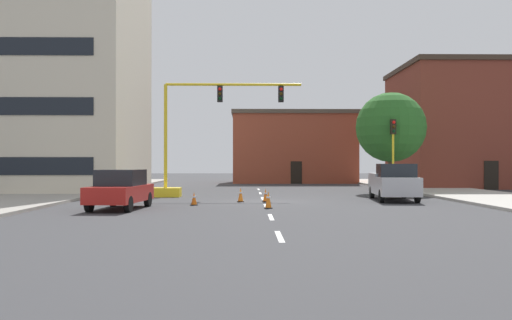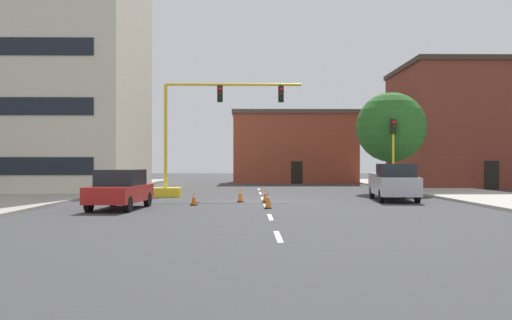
% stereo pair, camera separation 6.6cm
% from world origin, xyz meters
% --- Properties ---
extents(ground_plane, '(160.00, 160.00, 0.00)m').
position_xyz_m(ground_plane, '(0.00, 0.00, 0.00)').
color(ground_plane, '#38383A').
extents(sidewalk_left, '(6.00, 56.00, 0.14)m').
position_xyz_m(sidewalk_left, '(-13.02, 8.00, 0.07)').
color(sidewalk_left, '#9E998E').
rests_on(sidewalk_left, ground_plane).
extents(sidewalk_right, '(6.00, 56.00, 0.14)m').
position_xyz_m(sidewalk_right, '(13.02, 8.00, 0.07)').
color(sidewalk_right, '#B2ADA3').
rests_on(sidewalk_right, ground_plane).
extents(lane_stripe_seg_0, '(0.16, 2.40, 0.01)m').
position_xyz_m(lane_stripe_seg_0, '(0.00, -14.00, 0.00)').
color(lane_stripe_seg_0, silver).
rests_on(lane_stripe_seg_0, ground_plane).
extents(lane_stripe_seg_1, '(0.16, 2.40, 0.01)m').
position_xyz_m(lane_stripe_seg_1, '(0.00, -8.50, 0.00)').
color(lane_stripe_seg_1, silver).
rests_on(lane_stripe_seg_1, ground_plane).
extents(lane_stripe_seg_2, '(0.16, 2.40, 0.01)m').
position_xyz_m(lane_stripe_seg_2, '(0.00, -3.00, 0.00)').
color(lane_stripe_seg_2, silver).
rests_on(lane_stripe_seg_2, ground_plane).
extents(lane_stripe_seg_3, '(0.16, 2.40, 0.01)m').
position_xyz_m(lane_stripe_seg_3, '(0.00, 2.50, 0.00)').
color(lane_stripe_seg_3, silver).
rests_on(lane_stripe_seg_3, ground_plane).
extents(lane_stripe_seg_4, '(0.16, 2.40, 0.01)m').
position_xyz_m(lane_stripe_seg_4, '(0.00, 8.00, 0.00)').
color(lane_stripe_seg_4, silver).
rests_on(lane_stripe_seg_4, ground_plane).
extents(lane_stripe_seg_5, '(0.16, 2.40, 0.01)m').
position_xyz_m(lane_stripe_seg_5, '(0.00, 13.50, 0.00)').
color(lane_stripe_seg_5, silver).
rests_on(lane_stripe_seg_5, ground_plane).
extents(building_tall_left, '(15.55, 13.19, 22.37)m').
position_xyz_m(building_tall_left, '(-16.53, 11.36, 11.19)').
color(building_tall_left, beige).
rests_on(building_tall_left, ground_plane).
extents(building_brick_center, '(12.67, 7.37, 7.30)m').
position_xyz_m(building_brick_center, '(3.92, 28.42, 3.66)').
color(building_brick_center, brown).
rests_on(building_brick_center, ground_plane).
extents(building_row_right, '(11.05, 11.16, 10.27)m').
position_xyz_m(building_row_right, '(17.63, 17.99, 5.14)').
color(building_row_right, brown).
rests_on(building_row_right, ground_plane).
extents(traffic_signal_gantry, '(9.05, 1.20, 6.83)m').
position_xyz_m(traffic_signal_gantry, '(-4.62, 4.08, 2.24)').
color(traffic_signal_gantry, yellow).
rests_on(traffic_signal_gantry, ground_plane).
extents(traffic_light_pole_right, '(0.32, 0.47, 4.80)m').
position_xyz_m(traffic_light_pole_right, '(8.37, 5.74, 3.53)').
color(traffic_light_pole_right, yellow).
rests_on(traffic_light_pole_right, ground_plane).
extents(tree_right_mid, '(4.73, 4.73, 6.83)m').
position_xyz_m(tree_right_mid, '(8.88, 8.28, 4.45)').
color(tree_right_mid, brown).
rests_on(tree_right_mid, ground_plane).
extents(pickup_truck_silver, '(2.48, 5.56, 1.99)m').
position_xyz_m(pickup_truck_silver, '(7.03, 0.60, 0.97)').
color(pickup_truck_silver, '#BCBCC1').
rests_on(pickup_truck_silver, ground_plane).
extents(sedan_red_near_left, '(2.22, 4.64, 1.74)m').
position_xyz_m(sedan_red_near_left, '(-6.46, -4.80, 0.89)').
color(sedan_red_near_left, '#B21E19').
rests_on(sedan_red_near_left, ground_plane).
extents(traffic_cone_roadside_a, '(0.36, 0.36, 0.76)m').
position_xyz_m(traffic_cone_roadside_a, '(-1.23, -0.36, 0.38)').
color(traffic_cone_roadside_a, black).
rests_on(traffic_cone_roadside_a, ground_plane).
extents(traffic_cone_roadside_b, '(0.36, 0.36, 0.63)m').
position_xyz_m(traffic_cone_roadside_b, '(-3.44, -2.56, 0.31)').
color(traffic_cone_roadside_b, black).
rests_on(traffic_cone_roadside_b, ground_plane).
extents(traffic_cone_roadside_c, '(0.36, 0.36, 0.70)m').
position_xyz_m(traffic_cone_roadside_c, '(0.08, -0.36, 0.35)').
color(traffic_cone_roadside_c, black).
rests_on(traffic_cone_roadside_c, ground_plane).
extents(traffic_cone_roadside_d, '(0.36, 0.36, 0.78)m').
position_xyz_m(traffic_cone_roadside_d, '(0.06, -4.50, 0.38)').
color(traffic_cone_roadside_d, black).
rests_on(traffic_cone_roadside_d, ground_plane).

